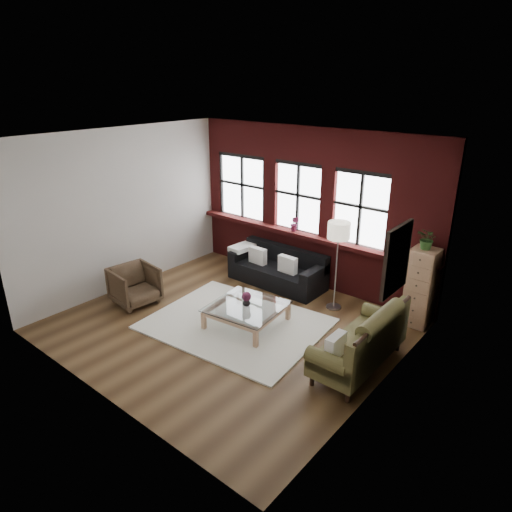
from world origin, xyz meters
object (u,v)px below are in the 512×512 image
Objects in this scene: dark_sofa at (277,268)px; drawer_chest at (421,288)px; armchair at (135,285)px; floor_lamp at (337,263)px; coffee_table at (247,316)px; vintage_settee at (360,338)px; vase at (247,302)px.

dark_sofa is 2.92m from drawer_chest.
floor_lamp is at bearing -46.66° from armchair.
coffee_table is at bearing -139.23° from drawer_chest.
dark_sofa is 3.13m from vintage_settee.
vase is at bearing -118.52° from floor_lamp.
dark_sofa reaches higher than armchair.
vintage_settee is 2.10m from coffee_table.
vase is 1.82m from floor_lamp.
dark_sofa is at bearing 149.78° from vintage_settee.
dark_sofa is 1.11× the size of floor_lamp.
coffee_table is 0.64× the size of floor_lamp.
drawer_chest is at bearing 84.15° from vintage_settee.
floor_lamp is at bearing -164.02° from drawer_chest.
vintage_settee reaches higher than dark_sofa.
vintage_settee is at bearing 3.60° from vase.
floor_lamp reaches higher than vintage_settee.
vintage_settee is 1.34× the size of drawer_chest.
vintage_settee reaches higher than armchair.
floor_lamp is at bearing -6.38° from dark_sofa.
coffee_table is 0.84× the size of drawer_chest.
vintage_settee is 2.33× the size of armchair.
vintage_settee is 1.02× the size of floor_lamp.
vase is at bearing -65.46° from armchair.
floor_lamp is (1.47, -0.16, 0.55)m from dark_sofa.
vase is 0.10× the size of drawer_chest.
floor_lamp is (0.84, 1.54, 0.73)m from coffee_table.
coffee_table is at bearing -176.40° from vintage_settee.
dark_sofa is 1.46× the size of drawer_chest.
floor_lamp reaches higher than dark_sofa.
coffee_table is at bearing -118.52° from floor_lamp.
vintage_settee is 13.04× the size of vase.
drawer_chest is (2.26, 1.95, 0.24)m from vase.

